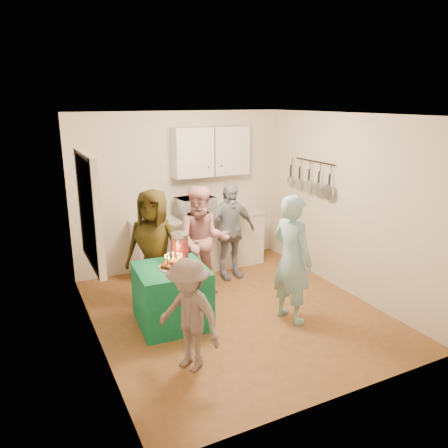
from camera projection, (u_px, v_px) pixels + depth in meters
name	position (u px, v px, depth m)	size (l,w,h in m)	color
floor	(235.00, 312.00, 5.92)	(4.00, 4.00, 0.00)	brown
ceiling	(237.00, 114.00, 5.20)	(4.00, 4.00, 0.00)	white
back_wall	(180.00, 191.00, 7.28)	(3.60, 3.60, 0.00)	silver
left_wall	(91.00, 239.00, 4.79)	(4.00, 4.00, 0.00)	silver
right_wall	(346.00, 205.00, 6.32)	(4.00, 4.00, 0.00)	silver
window_night	(88.00, 210.00, 5.00)	(0.04, 1.00, 1.20)	black
counter	(199.00, 244.00, 7.35)	(2.20, 0.58, 0.86)	white
countertop	(199.00, 218.00, 7.22)	(2.24, 0.62, 0.05)	beige
upper_cabinet	(211.00, 151.00, 7.19)	(1.30, 0.30, 0.80)	white
pot_rack	(313.00, 177.00, 6.81)	(0.12, 1.00, 0.60)	black
microwave	(195.00, 207.00, 7.15)	(0.59, 0.40, 0.33)	white
party_table	(172.00, 296.00, 5.52)	(0.85, 0.85, 0.76)	#106D44
donut_cake	(173.00, 261.00, 5.40)	(0.38, 0.38, 0.18)	#381C0C
punch_jar	(180.00, 248.00, 5.64)	(0.22, 0.22, 0.34)	red
man_birthday	(292.00, 259.00, 5.49)	(0.61, 0.40, 1.67)	#95CBD9
woman_back_left	(154.00, 248.00, 5.99)	(0.80, 0.52, 1.63)	#4E4516
woman_back_center	(203.00, 241.00, 6.29)	(0.78, 0.61, 1.61)	#D36E83
woman_back_right	(229.00, 231.00, 6.89)	(0.91, 0.38, 1.54)	#101F38
child_near_left	(189.00, 315.00, 4.53)	(0.80, 0.46, 1.23)	#655451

